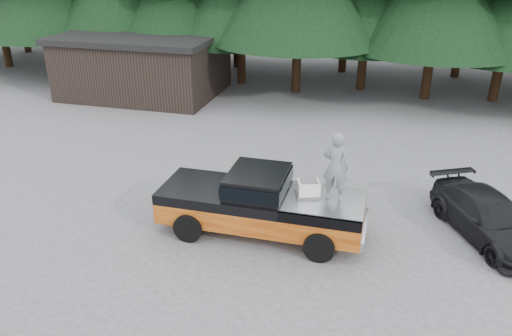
% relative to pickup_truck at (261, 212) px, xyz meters
% --- Properties ---
extents(ground, '(120.00, 120.00, 0.00)m').
position_rel_pickup_truck_xyz_m(ground, '(-0.91, 0.54, -0.67)').
color(ground, '#4A4A4D').
rests_on(ground, ground).
extents(pickup_truck, '(6.00, 2.04, 1.33)m').
position_rel_pickup_truck_xyz_m(pickup_truck, '(0.00, 0.00, 0.00)').
color(pickup_truck, '#C56B20').
rests_on(pickup_truck, ground).
extents(truck_cab, '(1.66, 1.90, 0.59)m').
position_rel_pickup_truck_xyz_m(truck_cab, '(-0.10, 0.00, 0.96)').
color(truck_cab, black).
rests_on(truck_cab, pickup_truck).
extents(air_compressor, '(0.73, 0.66, 0.41)m').
position_rel_pickup_truck_xyz_m(air_compressor, '(1.32, 0.11, 0.87)').
color(air_compressor, silver).
rests_on(air_compressor, pickup_truck).
extents(man_on_bed, '(0.77, 0.56, 1.95)m').
position_rel_pickup_truck_xyz_m(man_on_bed, '(2.03, 0.07, 1.64)').
color(man_on_bed, slate).
rests_on(man_on_bed, pickup_truck).
extents(parked_car, '(3.49, 4.58, 1.24)m').
position_rel_pickup_truck_xyz_m(parked_car, '(6.31, 1.48, -0.05)').
color(parked_car, black).
rests_on(parked_car, ground).
extents(utility_building, '(8.40, 6.40, 3.30)m').
position_rel_pickup_truck_xyz_m(utility_building, '(-9.91, 12.54, 1.00)').
color(utility_building, black).
rests_on(utility_building, ground).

